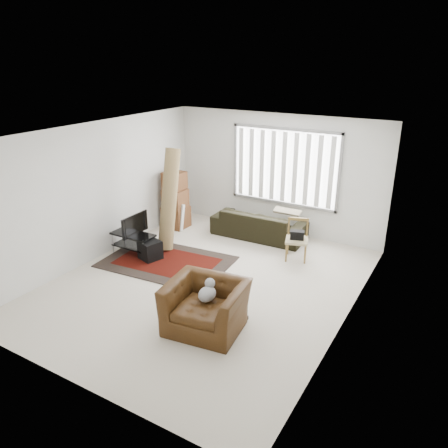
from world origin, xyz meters
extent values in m
plane|color=beige|center=(0.00, 0.00, 0.00)|extent=(6.00, 6.00, 0.00)
cube|color=white|center=(0.00, 0.00, 2.70)|extent=(5.00, 6.00, 0.02)
cube|color=silver|center=(0.00, 3.00, 1.35)|extent=(5.00, 0.02, 2.70)
cube|color=silver|center=(0.00, -3.00, 1.35)|extent=(5.00, 0.02, 2.70)
cube|color=silver|center=(-2.50, 0.00, 1.35)|extent=(0.02, 6.00, 2.70)
cube|color=silver|center=(2.50, 0.00, 1.35)|extent=(0.02, 6.00, 2.70)
cube|color=white|center=(0.20, 2.98, 1.55)|extent=(2.40, 0.01, 1.60)
cube|color=gray|center=(0.20, 2.96, 1.55)|extent=(2.52, 0.06, 1.72)
cube|color=white|center=(0.20, 2.92, 1.55)|extent=(2.40, 0.02, 1.55)
cube|color=black|center=(-1.13, 0.34, 0.01)|extent=(2.58, 1.83, 0.02)
cube|color=#3F0B05|center=(-1.13, 0.34, 0.02)|extent=(2.03, 1.28, 0.00)
cube|color=black|center=(-1.95, 0.31, 0.44)|extent=(0.91, 0.41, 0.04)
cube|color=black|center=(-1.95, 0.31, 0.18)|extent=(0.88, 0.38, 0.03)
cylinder|color=#B2B2B7|center=(-2.36, 0.13, 0.23)|extent=(0.03, 0.03, 0.46)
cylinder|color=#B2B2B7|center=(-1.54, 0.13, 0.23)|extent=(0.03, 0.03, 0.46)
cylinder|color=#B2B2B7|center=(-2.36, 0.48, 0.23)|extent=(0.03, 0.03, 0.46)
cylinder|color=#B2B2B7|center=(-1.54, 0.48, 0.23)|extent=(0.03, 0.03, 0.46)
imported|color=black|center=(-1.95, 0.31, 0.67)|extent=(0.10, 0.74, 0.42)
cube|color=black|center=(-1.50, 0.28, 0.21)|extent=(0.47, 0.47, 0.38)
cube|color=brown|center=(-2.12, 2.02, 0.25)|extent=(0.56, 0.51, 0.49)
cube|color=brown|center=(-2.10, 1.99, 0.72)|extent=(0.51, 0.46, 0.45)
cube|color=brown|center=(-2.14, 2.04, 1.14)|extent=(0.46, 0.46, 0.40)
cube|color=silver|center=(-2.05, 1.92, 0.32)|extent=(0.52, 0.28, 0.64)
cylinder|color=olive|center=(-1.53, 1.02, 1.06)|extent=(0.38, 0.81, 2.12)
imported|color=black|center=(-0.14, 2.45, 0.40)|extent=(2.12, 0.97, 0.80)
cube|color=#998B64|center=(1.02, 1.79, 0.41)|extent=(0.55, 0.55, 0.05)
cylinder|color=brown|center=(0.91, 1.56, 0.20)|extent=(0.04, 0.04, 0.41)
cylinder|color=brown|center=(1.26, 1.67, 0.20)|extent=(0.04, 0.04, 0.41)
cylinder|color=brown|center=(0.79, 1.91, 0.20)|extent=(0.04, 0.04, 0.41)
cylinder|color=brown|center=(1.14, 2.02, 0.20)|extent=(0.04, 0.04, 0.41)
cube|color=brown|center=(0.96, 1.98, 0.79)|extent=(0.41, 0.17, 0.06)
cube|color=brown|center=(0.79, 1.92, 0.61)|extent=(0.05, 0.05, 0.41)
cube|color=brown|center=(1.14, 2.03, 0.61)|extent=(0.05, 0.05, 0.41)
cube|color=black|center=(1.02, 1.79, 0.52)|extent=(0.31, 0.23, 0.17)
imported|color=#3D220C|center=(0.74, -1.14, 0.42)|extent=(1.26, 1.14, 0.84)
ellipsoid|color=#59595B|center=(0.74, -1.14, 0.55)|extent=(0.27, 0.33, 0.21)
sphere|color=#59595B|center=(0.72, -0.99, 0.68)|extent=(0.16, 0.16, 0.16)
camera|label=1|loc=(3.80, -5.84, 3.87)|focal=35.00mm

